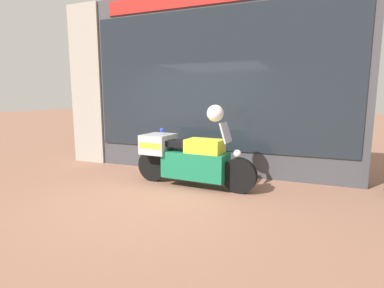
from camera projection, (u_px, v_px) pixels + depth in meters
name	position (u px, v px, depth m)	size (l,w,h in m)	color
ground_plane	(157.00, 196.00, 5.27)	(60.00, 60.00, 0.00)	#8E604C
shop_building	(181.00, 84.00, 6.94)	(6.97, 0.55, 4.01)	#424247
window_display	(214.00, 152.00, 6.91)	(5.60, 0.30, 1.91)	slate
paramedic_motorcycle	(187.00, 157.00, 5.79)	(2.48, 0.67, 1.27)	black
white_helmet	(215.00, 113.00, 5.41)	(0.31, 0.31, 0.31)	white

